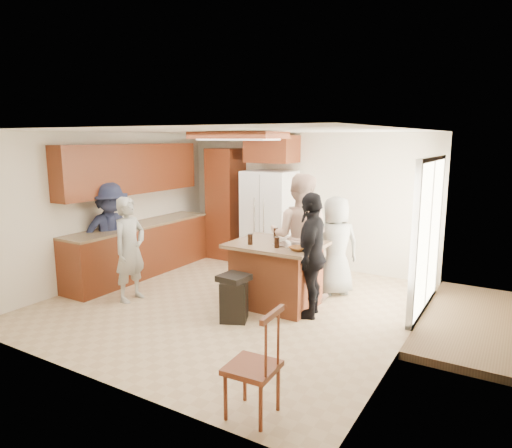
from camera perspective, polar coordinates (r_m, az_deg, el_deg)
The scene contains 12 objects.
person_front_left at distance 7.01m, azimuth -15.49°, elevation -3.07°, with size 0.57×0.42×1.56m, color #989890.
person_behind_left at distance 6.84m, azimuth 5.47°, elevation -1.62°, with size 0.92×0.57×1.89m, color tan.
person_behind_right at distance 7.12m, azimuth 9.91°, elevation -2.71°, with size 0.75×0.49×1.54m, color gray.
person_side_right at distance 6.20m, azimuth 6.93°, elevation -3.86°, with size 1.00×0.51×1.70m, color black.
person_counter at distance 7.79m, azimuth -17.67°, elevation -1.30°, with size 1.10×0.51×1.70m, color #1B2036.
left_cabinetry at distance 8.28m, azimuth -14.57°, elevation 0.30°, with size 0.64×3.00×2.30m.
back_wall_units at distance 9.03m, azimuth -2.42°, elevation 4.20°, with size 1.80×0.60×2.45m.
refrigerator at distance 8.63m, azimuth 1.68°, elevation 0.68°, with size 0.90×0.76×1.80m.
kitchen_island at distance 6.63m, azimuth 2.55°, elevation -6.22°, with size 1.28×1.03×0.93m.
island_items at distance 6.32m, azimuth 4.10°, elevation -2.44°, with size 0.89×0.72×0.15m.
trash_bin at distance 6.14m, azimuth -2.76°, elevation -9.15°, with size 0.45×0.45×0.63m.
spindle_chair at distance 4.12m, azimuth -0.21°, elevation -17.54°, with size 0.44×0.44×0.99m.
Camera 1 is at (3.58, -5.31, 2.41)m, focal length 32.00 mm.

